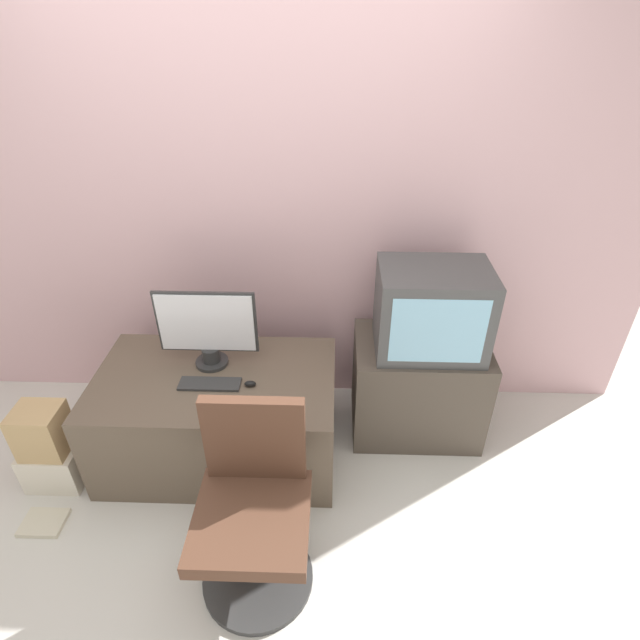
{
  "coord_description": "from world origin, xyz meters",
  "views": [
    {
      "loc": [
        0.38,
        -1.29,
        2.22
      ],
      "look_at": [
        0.31,
        0.91,
        0.8
      ],
      "focal_mm": 28.0,
      "sensor_mm": 36.0,
      "label": 1
    }
  ],
  "objects_px": {
    "office_chair": "(254,513)",
    "cardboard_box_lower": "(56,464)",
    "book": "(44,523)",
    "keyboard": "(210,384)",
    "main_monitor": "(207,328)",
    "crt_tv": "(432,310)",
    "mouse": "(250,384)"
  },
  "relations": [
    {
      "from": "office_chair",
      "to": "cardboard_box_lower",
      "type": "xyz_separation_m",
      "value": [
        -1.16,
        0.46,
        -0.28
      ]
    },
    {
      "from": "book",
      "to": "keyboard",
      "type": "bearing_deg",
      "value": 29.3
    },
    {
      "from": "office_chair",
      "to": "cardboard_box_lower",
      "type": "distance_m",
      "value": 1.28
    },
    {
      "from": "main_monitor",
      "to": "book",
      "type": "height_order",
      "value": "main_monitor"
    },
    {
      "from": "main_monitor",
      "to": "crt_tv",
      "type": "height_order",
      "value": "crt_tv"
    },
    {
      "from": "cardboard_box_lower",
      "to": "office_chair",
      "type": "bearing_deg",
      "value": -21.92
    },
    {
      "from": "main_monitor",
      "to": "mouse",
      "type": "distance_m",
      "value": 0.37
    },
    {
      "from": "mouse",
      "to": "office_chair",
      "type": "relative_size",
      "value": 0.07
    },
    {
      "from": "office_chair",
      "to": "cardboard_box_lower",
      "type": "relative_size",
      "value": 3.04
    },
    {
      "from": "main_monitor",
      "to": "cardboard_box_lower",
      "type": "height_order",
      "value": "main_monitor"
    },
    {
      "from": "mouse",
      "to": "book",
      "type": "bearing_deg",
      "value": -156.08
    },
    {
      "from": "office_chair",
      "to": "book",
      "type": "bearing_deg",
      "value": 170.49
    },
    {
      "from": "main_monitor",
      "to": "office_chair",
      "type": "relative_size",
      "value": 0.59
    },
    {
      "from": "crt_tv",
      "to": "book",
      "type": "xyz_separation_m",
      "value": [
        -1.95,
        -0.74,
        -0.83
      ]
    },
    {
      "from": "main_monitor",
      "to": "office_chair",
      "type": "bearing_deg",
      "value": -67.75
    },
    {
      "from": "crt_tv",
      "to": "book",
      "type": "relative_size",
      "value": 2.76
    },
    {
      "from": "book",
      "to": "mouse",
      "type": "bearing_deg",
      "value": 23.92
    },
    {
      "from": "keyboard",
      "to": "crt_tv",
      "type": "bearing_deg",
      "value": 14.13
    },
    {
      "from": "keyboard",
      "to": "cardboard_box_lower",
      "type": "height_order",
      "value": "keyboard"
    },
    {
      "from": "main_monitor",
      "to": "keyboard",
      "type": "bearing_deg",
      "value": -81.65
    },
    {
      "from": "mouse",
      "to": "cardboard_box_lower",
      "type": "relative_size",
      "value": 0.2
    },
    {
      "from": "keyboard",
      "to": "office_chair",
      "type": "distance_m",
      "value": 0.73
    },
    {
      "from": "mouse",
      "to": "main_monitor",
      "type": "bearing_deg",
      "value": 141.91
    },
    {
      "from": "main_monitor",
      "to": "cardboard_box_lower",
      "type": "distance_m",
      "value": 1.11
    },
    {
      "from": "keyboard",
      "to": "mouse",
      "type": "relative_size",
      "value": 5.27
    },
    {
      "from": "mouse",
      "to": "office_chair",
      "type": "xyz_separation_m",
      "value": [
        0.1,
        -0.64,
        -0.17
      ]
    },
    {
      "from": "crt_tv",
      "to": "office_chair",
      "type": "relative_size",
      "value": 0.64
    },
    {
      "from": "mouse",
      "to": "crt_tv",
      "type": "relative_size",
      "value": 0.1
    },
    {
      "from": "keyboard",
      "to": "mouse",
      "type": "distance_m",
      "value": 0.21
    },
    {
      "from": "main_monitor",
      "to": "crt_tv",
      "type": "relative_size",
      "value": 0.91
    },
    {
      "from": "main_monitor",
      "to": "mouse",
      "type": "height_order",
      "value": "main_monitor"
    },
    {
      "from": "office_chair",
      "to": "mouse",
      "type": "bearing_deg",
      "value": 98.93
    }
  ]
}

